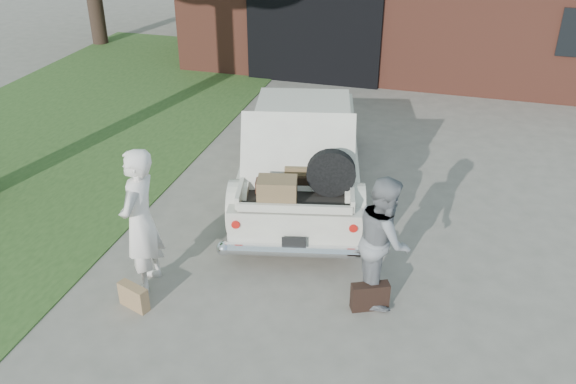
# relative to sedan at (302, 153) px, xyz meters

# --- Properties ---
(ground) EXTENTS (90.00, 90.00, 0.00)m
(ground) POSITION_rel_sedan_xyz_m (0.35, -2.62, -0.69)
(ground) COLOR gray
(ground) RESTS_ON ground
(grass_strip) EXTENTS (6.00, 16.00, 0.02)m
(grass_strip) POSITION_rel_sedan_xyz_m (-5.15, 0.38, -0.68)
(grass_strip) COLOR #2D4C1E
(grass_strip) RESTS_ON ground
(sedan) EXTENTS (2.76, 4.95, 1.84)m
(sedan) POSITION_rel_sedan_xyz_m (0.00, 0.00, 0.00)
(sedan) COLOR silver
(sedan) RESTS_ON ground
(woman_left) EXTENTS (0.50, 0.72, 1.89)m
(woman_left) POSITION_rel_sedan_xyz_m (-1.24, -2.94, 0.26)
(woman_left) COLOR white
(woman_left) RESTS_ON ground
(woman_right) EXTENTS (0.81, 0.94, 1.64)m
(woman_right) POSITION_rel_sedan_xyz_m (1.63, -2.34, 0.13)
(woman_right) COLOR gray
(woman_right) RESTS_ON ground
(suitcase_left) EXTENTS (0.43, 0.26, 0.31)m
(suitcase_left) POSITION_rel_sedan_xyz_m (-1.19, -3.40, -0.53)
(suitcase_left) COLOR #A17B51
(suitcase_left) RESTS_ON ground
(suitcase_right) EXTENTS (0.47, 0.32, 0.35)m
(suitcase_right) POSITION_rel_sedan_xyz_m (1.55, -2.63, -0.51)
(suitcase_right) COLOR black
(suitcase_right) RESTS_ON ground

